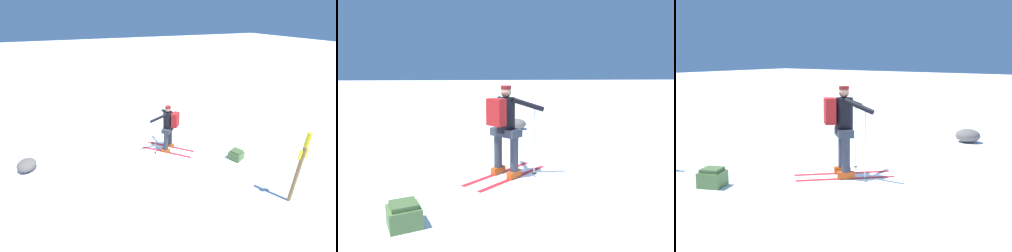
# 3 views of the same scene
# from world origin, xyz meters

# --- Properties ---
(ground_plane) EXTENTS (80.00, 80.00, 0.00)m
(ground_plane) POSITION_xyz_m (0.00, 0.00, 0.00)
(ground_plane) COLOR white
(skier) EXTENTS (1.59, 1.61, 1.64)m
(skier) POSITION_xyz_m (-0.61, -0.62, 0.94)
(skier) COLOR red
(skier) RESTS_ON ground_plane
(dropped_backpack) EXTENTS (0.51, 0.51, 0.32)m
(dropped_backpack) POSITION_xyz_m (-1.99, -2.44, 0.15)
(dropped_backpack) COLOR #4C6B38
(dropped_backpack) RESTS_ON ground_plane
(rock_boulder) EXTENTS (0.62, 0.53, 0.34)m
(rock_boulder) POSITION_xyz_m (0.02, 3.82, 0.17)
(rock_boulder) COLOR #5B5651
(rock_boulder) RESTS_ON ground_plane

